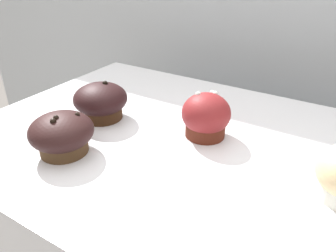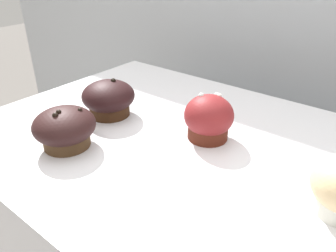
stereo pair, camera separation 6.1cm
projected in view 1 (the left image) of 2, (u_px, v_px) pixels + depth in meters
wall_back at (285, 80)px, 1.11m from camera, size 3.20×0.10×1.80m
muffin_front_center at (206, 117)px, 0.65m from camera, size 0.10×0.10×0.09m
muffin_back_left at (62, 134)px, 0.60m from camera, size 0.12×0.12×0.08m
muffin_back_right at (101, 101)px, 0.72m from camera, size 0.12×0.12×0.09m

